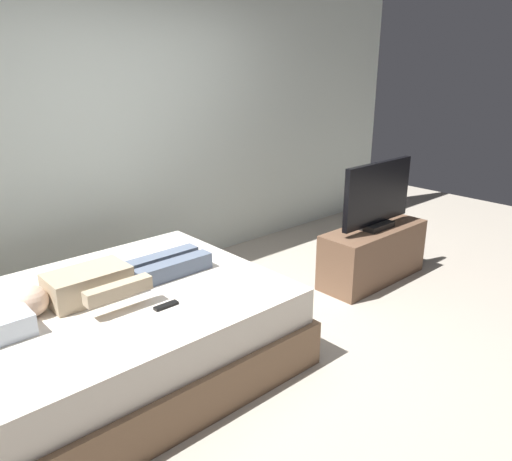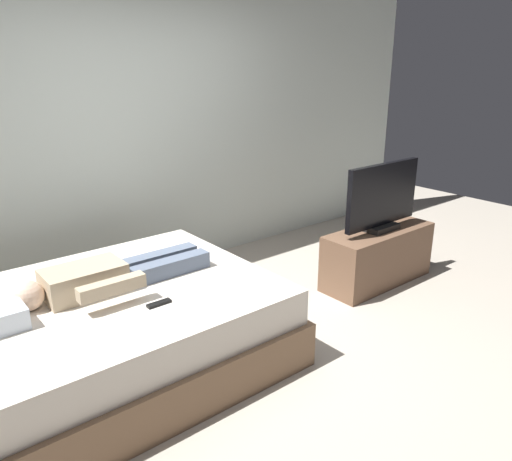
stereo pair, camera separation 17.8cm
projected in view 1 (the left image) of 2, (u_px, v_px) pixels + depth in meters
The scene contains 7 objects.
ground_plane at pixel (278, 358), 3.39m from camera, with size 10.00×10.00×0.00m, color #ADA393.
back_wall at pixel (163, 120), 4.54m from camera, with size 6.40×0.10×2.80m, color silver.
bed at pixel (114, 336), 3.15m from camera, with size 2.09×1.62×0.54m.
person at pixel (109, 280), 3.09m from camera, with size 1.26×0.46×0.18m.
remote at pixel (166, 306), 2.93m from camera, with size 0.15×0.04×0.02m, color black.
tv_stand at pixel (373, 254), 4.52m from camera, with size 1.10×0.40×0.50m, color brown.
tv at pixel (377, 197), 4.35m from camera, with size 0.88×0.20×0.59m.
Camera 1 is at (-2.07, -2.07, 1.91)m, focal length 35.06 mm.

